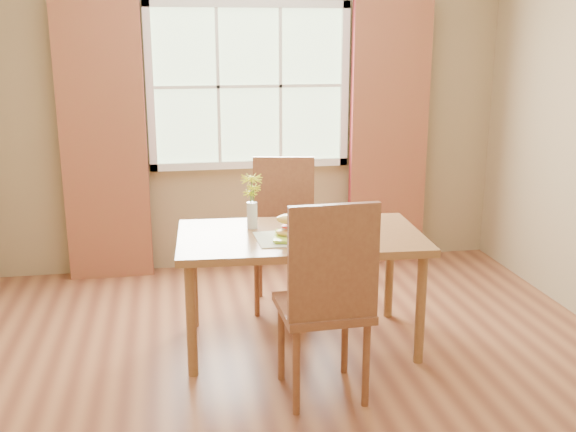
# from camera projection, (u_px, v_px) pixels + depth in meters

# --- Properties ---
(room) EXTENTS (4.24, 3.84, 2.74)m
(room) POSITION_uv_depth(u_px,v_px,m) (292.00, 139.00, 3.63)
(room) COLOR brown
(room) RESTS_ON ground
(window) EXTENTS (1.62, 0.06, 1.32)m
(window) POSITION_uv_depth(u_px,v_px,m) (249.00, 86.00, 5.37)
(window) COLOR #ADCD9B
(window) RESTS_ON room
(curtain_left) EXTENTS (0.65, 0.08, 2.20)m
(curtain_left) POSITION_uv_depth(u_px,v_px,m) (104.00, 142.00, 5.20)
(curtain_left) COLOR maroon
(curtain_left) RESTS_ON room
(curtain_right) EXTENTS (0.65, 0.08, 2.20)m
(curtain_right) POSITION_uv_depth(u_px,v_px,m) (389.00, 134.00, 5.59)
(curtain_right) COLOR maroon
(curtain_right) RESTS_ON room
(dining_table) EXTENTS (1.53, 0.91, 0.72)m
(dining_table) POSITION_uv_depth(u_px,v_px,m) (300.00, 246.00, 4.12)
(dining_table) COLOR brown
(dining_table) RESTS_ON room
(chair_near) EXTENTS (0.48, 0.48, 1.11)m
(chair_near) POSITION_uv_depth(u_px,v_px,m) (328.00, 295.00, 3.45)
(chair_near) COLOR brown
(chair_near) RESTS_ON room
(chair_far) EXTENTS (0.52, 0.52, 1.06)m
(chair_far) POSITION_uv_depth(u_px,v_px,m) (283.00, 225.00, 4.81)
(chair_far) COLOR brown
(chair_far) RESTS_ON room
(placemat) EXTENTS (0.46, 0.34, 0.01)m
(placemat) POSITION_uv_depth(u_px,v_px,m) (294.00, 238.00, 4.01)
(placemat) COLOR beige
(placemat) RESTS_ON dining_table
(plate) EXTENTS (0.30, 0.30, 0.01)m
(plate) POSITION_uv_depth(u_px,v_px,m) (295.00, 238.00, 3.98)
(plate) COLOR #9FCE33
(plate) RESTS_ON placemat
(croissant_sandwich) EXTENTS (0.21, 0.17, 0.13)m
(croissant_sandwich) POSITION_uv_depth(u_px,v_px,m) (291.00, 225.00, 3.98)
(croissant_sandwich) COLOR #FBCF55
(croissant_sandwich) RESTS_ON plate
(water_glass) EXTENTS (0.07, 0.07, 0.11)m
(water_glass) POSITION_uv_depth(u_px,v_px,m) (347.00, 227.00, 4.05)
(water_glass) COLOR silver
(water_glass) RESTS_ON dining_table
(flower_vase) EXTENTS (0.14, 0.14, 0.34)m
(flower_vase) POSITION_uv_depth(u_px,v_px,m) (252.00, 196.00, 4.17)
(flower_vase) COLOR silver
(flower_vase) RESTS_ON dining_table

